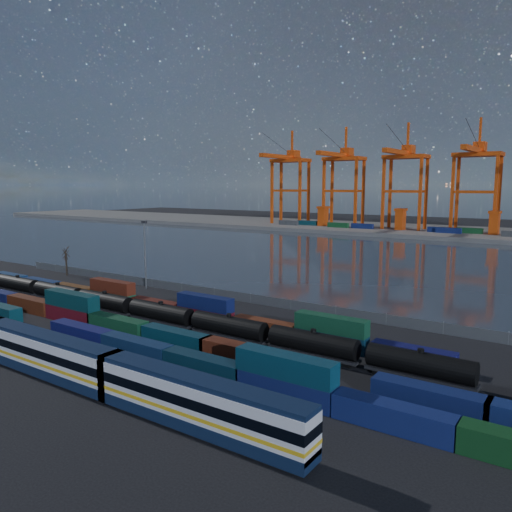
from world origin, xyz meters
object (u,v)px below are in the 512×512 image
Objects in this scene: tanker_string at (132,307)px; gantry_cranes at (439,165)px; bare_tree at (66,261)px; passenger_train at (47,355)px.

gantry_cranes reaches higher than tanker_string.
passenger_train is at bearing -36.62° from bare_tree.
passenger_train is 0.65× the size of tanker_string.
bare_tree reaches higher than tanker_string.
passenger_train is 227.10m from gantry_cranes.
bare_tree is at bearing -106.96° from gantry_cranes.
tanker_string is 14.75× the size of bare_tree.
tanker_string is 0.62× the size of gantry_cranes.
gantry_cranes reaches higher than passenger_train.
passenger_train is 0.40× the size of gantry_cranes.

